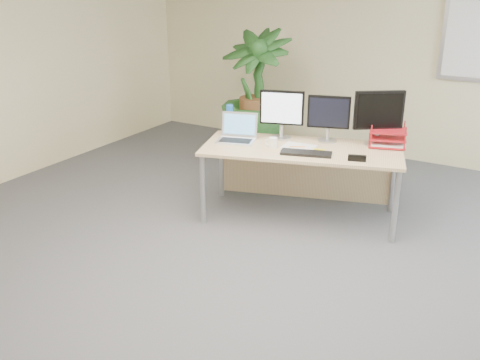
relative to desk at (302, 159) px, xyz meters
The scene contains 16 objects.
floor 1.88m from the desk, 83.60° to the right, with size 8.00×8.00×0.00m, color #424247.
back_wall 2.36m from the desk, 84.86° to the left, with size 7.00×0.04×2.70m, color beige.
desk is the anchor object (origin of this frame).
floor_plant 1.59m from the desk, 135.55° to the left, with size 0.84×0.84×1.50m, color #193D16.
monitor_left 0.51m from the desk, 164.58° to the left, with size 0.42×0.20×0.48m.
monitor_right 0.49m from the desk, 52.49° to the left, with size 0.40×0.18×0.45m.
monitor_dark 0.83m from the desk, 29.08° to the left, with size 0.41×0.30×0.52m.
laptop 0.68m from the desk, 162.52° to the right, with size 0.44×0.41×0.26m.
keyboard 0.34m from the desk, 60.88° to the right, with size 0.46×0.15×0.03m, color black.
coffee_mug 0.37m from the desk, 135.12° to the right, with size 0.12×0.08×0.09m.
spiral_notebook 0.19m from the desk, 86.53° to the right, with size 0.31×0.23×0.01m, color silver.
orange_pen 0.22m from the desk, 89.11° to the right, with size 0.01×0.01×0.15m, color orange.
yellow_highlighter 0.26m from the desk, 24.01° to the right, with size 0.02×0.02×0.12m, color yellow.
water_bottle 0.86m from the desk, behind, with size 0.08×0.08×0.30m.
letter_tray 0.82m from the desk, 26.28° to the left, with size 0.39×0.34×0.16m.
stapler 0.66m from the desk, 18.62° to the right, with size 0.16×0.04×0.05m, color black.
Camera 1 is at (1.75, -2.77, 2.26)m, focal length 40.00 mm.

